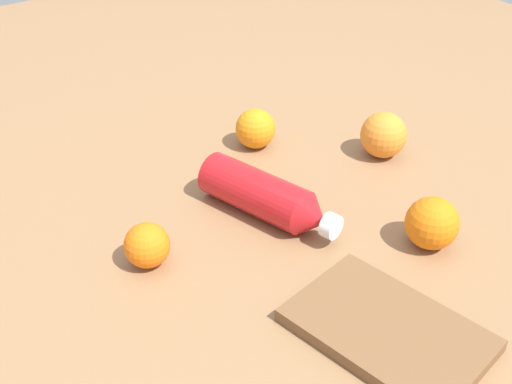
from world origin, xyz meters
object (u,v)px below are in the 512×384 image
object	(u,v)px
orange_0	(432,223)
cutting_board	(387,330)
water_bottle	(267,197)
orange_2	(147,245)
orange_1	(383,135)
orange_3	(255,129)

from	to	relation	value
orange_0	cutting_board	world-z (taller)	orange_0
water_bottle	cutting_board	size ratio (longest dim) A/B	1.04
orange_2	orange_1	bearing A→B (deg)	-87.27
water_bottle	orange_1	world-z (taller)	orange_1
orange_0	orange_2	bearing A→B (deg)	60.21
orange_2	cutting_board	distance (m)	0.34
orange_1	orange_3	size ratio (longest dim) A/B	1.13
orange_0	orange_3	bearing A→B (deg)	5.56
orange_1	cutting_board	distance (m)	0.44
cutting_board	orange_0	bearing A→B (deg)	-72.76
water_bottle	cutting_board	xyz separation A→B (m)	(-0.29, 0.03, -0.03)
water_bottle	orange_3	world-z (taller)	orange_3
water_bottle	orange_2	xyz separation A→B (m)	(0.01, 0.20, -0.00)
water_bottle	orange_1	size ratio (longest dim) A/B	3.00
orange_3	orange_0	bearing A→B (deg)	-174.44
water_bottle	orange_1	bearing A→B (deg)	80.73
orange_1	cutting_board	size ratio (longest dim) A/B	0.35
orange_2	orange_3	bearing A→B (deg)	-60.21
cutting_board	water_bottle	bearing A→B (deg)	-16.14
orange_1	cutting_board	bearing A→B (deg)	136.09
water_bottle	orange_3	xyz separation A→B (m)	(0.19, -0.11, 0.00)
orange_0	cutting_board	distance (m)	0.20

